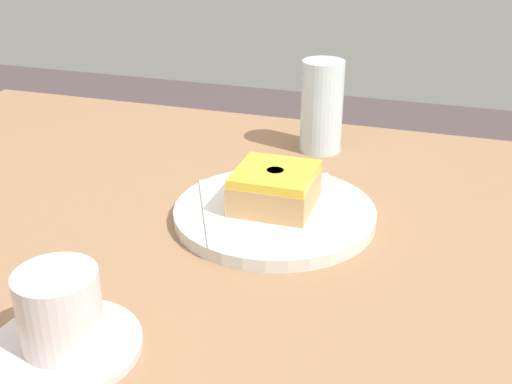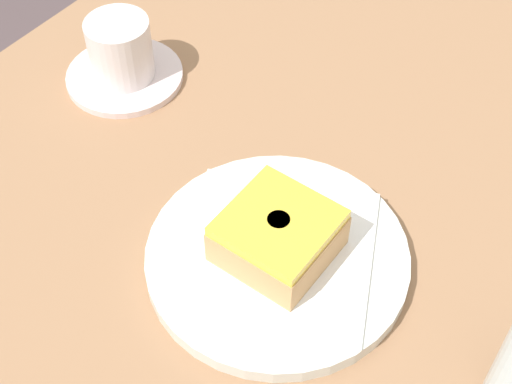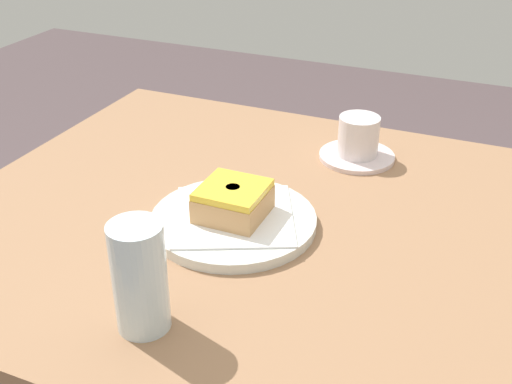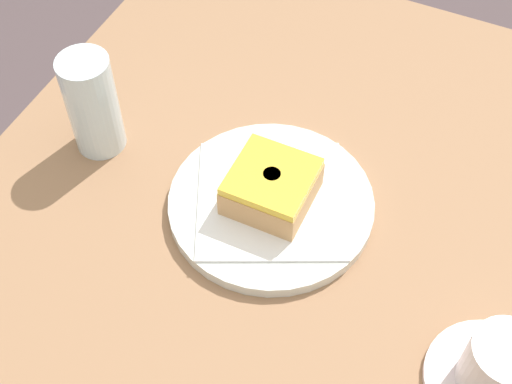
{
  "view_description": "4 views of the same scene",
  "coord_description": "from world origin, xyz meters",
  "px_view_note": "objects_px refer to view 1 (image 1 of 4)",
  "views": [
    {
      "loc": [
        -0.28,
        0.61,
        1.12
      ],
      "look_at": [
        -0.08,
        -0.05,
        0.79
      ],
      "focal_mm": 45.5,
      "sensor_mm": 36.0,
      "label": 1
    },
    {
      "loc": [
        -0.43,
        -0.26,
        1.32
      ],
      "look_at": [
        -0.07,
        0.01,
        0.8
      ],
      "focal_mm": 53.53,
      "sensor_mm": 36.0,
      "label": 2
    },
    {
      "loc": [
        0.23,
        -0.73,
        1.25
      ],
      "look_at": [
        -0.09,
        0.01,
        0.79
      ],
      "focal_mm": 44.87,
      "sensor_mm": 36.0,
      "label": 3
    },
    {
      "loc": [
        0.34,
        0.15,
        1.43
      ],
      "look_at": [
        -0.09,
        -0.05,
        0.8
      ],
      "focal_mm": 50.02,
      "sensor_mm": 36.0,
      "label": 4
    }
  ],
  "objects_px": {
    "water_glass": "(322,106)",
    "coffee_cup": "(64,319)",
    "plate_glazed_square": "(275,213)",
    "donut_glazed_square": "(275,188)"
  },
  "relations": [
    {
      "from": "water_glass",
      "to": "coffee_cup",
      "type": "relative_size",
      "value": 1.03
    },
    {
      "from": "donut_glazed_square",
      "to": "coffee_cup",
      "type": "distance_m",
      "value": 0.3
    },
    {
      "from": "donut_glazed_square",
      "to": "coffee_cup",
      "type": "bearing_deg",
      "value": 70.35
    },
    {
      "from": "water_glass",
      "to": "coffee_cup",
      "type": "xyz_separation_m",
      "value": [
        0.1,
        0.51,
        -0.03
      ]
    },
    {
      "from": "plate_glazed_square",
      "to": "donut_glazed_square",
      "type": "bearing_deg",
      "value": 0.0
    },
    {
      "from": "coffee_cup",
      "to": "plate_glazed_square",
      "type": "bearing_deg",
      "value": -109.65
    },
    {
      "from": "donut_glazed_square",
      "to": "water_glass",
      "type": "distance_m",
      "value": 0.23
    },
    {
      "from": "plate_glazed_square",
      "to": "donut_glazed_square",
      "type": "height_order",
      "value": "donut_glazed_square"
    },
    {
      "from": "water_glass",
      "to": "coffee_cup",
      "type": "height_order",
      "value": "water_glass"
    },
    {
      "from": "water_glass",
      "to": "coffee_cup",
      "type": "distance_m",
      "value": 0.52
    }
  ]
}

